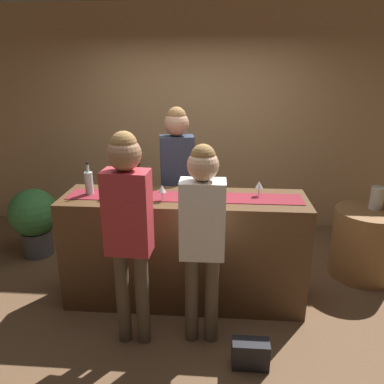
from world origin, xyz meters
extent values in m
plane|color=brown|center=(0.00, 0.00, 0.00)|extent=(10.00, 10.00, 0.00)
cube|color=tan|center=(0.00, 1.90, 1.45)|extent=(6.00, 0.12, 2.90)
cube|color=#543821|center=(0.00, 0.00, 0.52)|extent=(2.20, 0.60, 1.05)
cube|color=maroon|center=(0.00, 0.00, 1.05)|extent=(2.09, 0.28, 0.01)
cylinder|color=#B2C6C1|center=(-0.86, 0.01, 1.15)|extent=(0.07, 0.07, 0.21)
cylinder|color=#B2C6C1|center=(-0.86, 0.01, 1.29)|extent=(0.03, 0.03, 0.08)
cylinder|color=black|center=(-0.86, 0.01, 1.34)|extent=(0.03, 0.03, 0.02)
cylinder|color=#194723|center=(-0.40, 0.03, 1.15)|extent=(0.07, 0.07, 0.21)
cylinder|color=#194723|center=(-0.40, 0.03, 1.29)|extent=(0.03, 0.03, 0.08)
cylinder|color=black|center=(-0.40, 0.03, 1.34)|extent=(0.03, 0.03, 0.02)
cylinder|color=silver|center=(-0.67, -0.10, 1.05)|extent=(0.06, 0.06, 0.00)
cylinder|color=silver|center=(-0.67, -0.10, 1.09)|extent=(0.01, 0.01, 0.08)
cone|color=silver|center=(-0.67, -0.10, 1.16)|extent=(0.07, 0.07, 0.06)
cylinder|color=silver|center=(0.67, 0.07, 1.05)|extent=(0.06, 0.06, 0.00)
cylinder|color=silver|center=(0.67, 0.07, 1.09)|extent=(0.01, 0.01, 0.08)
cone|color=silver|center=(0.67, 0.07, 1.16)|extent=(0.07, 0.07, 0.06)
cylinder|color=silver|center=(-0.18, -0.11, 1.05)|extent=(0.06, 0.06, 0.00)
cylinder|color=silver|center=(-0.18, -0.11, 1.09)|extent=(0.01, 0.01, 0.08)
cone|color=silver|center=(-0.18, -0.11, 1.16)|extent=(0.07, 0.07, 0.06)
cylinder|color=#26262B|center=(-0.05, 0.59, 0.42)|extent=(0.11, 0.11, 0.83)
cylinder|color=#26262B|center=(-0.20, 0.57, 0.42)|extent=(0.11, 0.11, 0.83)
cube|color=#2D384C|center=(-0.12, 0.58, 1.16)|extent=(0.37, 0.26, 0.66)
sphere|color=tan|center=(-0.12, 0.58, 1.61)|extent=(0.25, 0.25, 0.25)
sphere|color=olive|center=(-0.12, 0.58, 1.68)|extent=(0.19, 0.19, 0.19)
cylinder|color=brown|center=(0.11, -0.57, 0.39)|extent=(0.11, 0.11, 0.77)
cylinder|color=brown|center=(0.27, -0.57, 0.39)|extent=(0.11, 0.11, 0.77)
cube|color=white|center=(0.19, -0.57, 1.08)|extent=(0.34, 0.20, 0.61)
sphere|color=#DBAD89|center=(0.19, -0.57, 1.50)|extent=(0.23, 0.23, 0.23)
sphere|color=olive|center=(0.19, -0.57, 1.56)|extent=(0.18, 0.18, 0.18)
cylinder|color=brown|center=(-0.44, -0.62, 0.41)|extent=(0.11, 0.11, 0.81)
cylinder|color=brown|center=(-0.28, -0.63, 0.41)|extent=(0.11, 0.11, 0.81)
cube|color=#B7333D|center=(-0.36, -0.63, 1.14)|extent=(0.35, 0.22, 0.64)
sphere|color=#9E7051|center=(-0.36, -0.63, 1.58)|extent=(0.24, 0.24, 0.24)
sphere|color=olive|center=(-0.36, -0.63, 1.65)|extent=(0.19, 0.19, 0.19)
cylinder|color=olive|center=(1.87, 0.58, 0.37)|extent=(0.68, 0.68, 0.74)
cylinder|color=#B7B2A8|center=(1.94, 0.64, 0.86)|extent=(0.13, 0.13, 0.24)
cylinder|color=#4C4C51|center=(-1.83, 0.75, 0.15)|extent=(0.34, 0.34, 0.30)
sphere|color=#387A3D|center=(-1.83, 0.75, 0.54)|extent=(0.56, 0.56, 0.56)
cube|color=black|center=(0.58, -0.85, 0.11)|extent=(0.28, 0.14, 0.22)
camera|label=1|loc=(0.31, -3.19, 2.19)|focal=35.61mm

